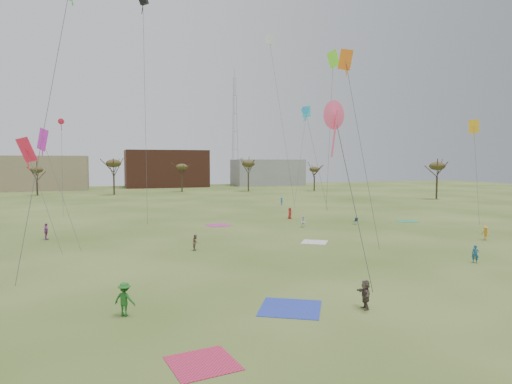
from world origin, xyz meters
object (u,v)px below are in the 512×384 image
object	(u,v)px
flyer_near_right	(475,254)
radio_tower	(235,131)
camp_chair_right	(355,222)
flyer_near_center	(125,299)

from	to	relation	value
flyer_near_right	radio_tower	xyz separation A→B (m)	(14.67, 124.97, 18.46)
camp_chair_right	flyer_near_center	bearing A→B (deg)	-64.22
camp_chair_right	radio_tower	size ratio (longest dim) A/B	0.02
flyer_near_right	camp_chair_right	xyz separation A→B (m)	(2.58, 23.17, -0.49)
flyer_near_center	camp_chair_right	bearing A→B (deg)	-105.93
camp_chair_right	radio_tower	world-z (taller)	radio_tower
flyer_near_right	radio_tower	world-z (taller)	radio_tower
flyer_near_right	radio_tower	distance (m)	127.17
flyer_near_center	flyer_near_right	distance (m)	28.58
radio_tower	flyer_near_center	bearing A→B (deg)	-108.44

